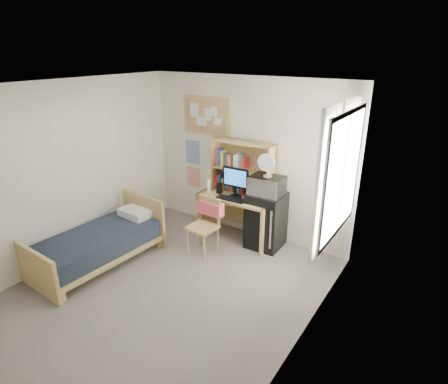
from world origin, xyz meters
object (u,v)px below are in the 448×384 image
Objects in this scene: bed at (98,248)px; bulletin_board at (207,116)px; speaker_left at (219,188)px; speaker_right at (252,195)px; mini_fridge at (266,220)px; desk at (237,217)px; microwave at (267,185)px; desk_fan at (268,166)px; desk_chair at (202,227)px; monitor at (236,183)px.

bulletin_board is at bearing 79.98° from bed.
speaker_left reaches higher than bed.
speaker_right is at bearing 0.00° from speaker_left.
mini_fridge is at bearing 6.65° from speaker_left.
microwave is at bearing 1.63° from desk.
bulletin_board is at bearing 157.85° from desk.
mini_fridge is at bearing 90.00° from desk_fan.
bed is at bearing -136.03° from mini_fridge.
bed is (-1.11, -1.08, -0.20)m from desk_chair.
desk_chair reaches higher than desk.
desk_fan is (1.31, -0.29, -0.58)m from bulletin_board.
desk_fan is (0.21, 0.08, 0.49)m from speaker_right.
desk_fan is at bearing 5.25° from speaker_left.
microwave is (0.51, 0.08, 0.04)m from monitor.
speaker_right is (0.50, 0.64, 0.41)m from desk_chair.
desk_chair is at bearing -81.69° from speaker_left.
bed is (-1.81, -1.81, -0.20)m from mini_fridge.
desk_fan reaches higher than desk_chair.
speaker_right is at bearing -18.30° from bulletin_board.
desk is at bearing -178.37° from microwave.
desk_chair is 1.02m from mini_fridge.
mini_fridge is 0.51× the size of bed.
mini_fridge is at bearing 3.87° from desk.
desk_fan is at bearing 1.63° from desk.
monitor is 0.95× the size of microwave.
bulletin_board is 2.72m from bed.
desk_chair is (0.61, -1.00, -1.48)m from bulletin_board.
speaker_left is (-0.30, -0.07, 0.47)m from desk.
desk_fan is (1.81, 1.79, 1.10)m from bed.
bulletin_board is 1.90× the size of microwave.
speaker_left is at bearing -180.00° from monitor.
desk_chair is 0.87m from monitor.
desk_fan is (0.00, -0.02, 0.90)m from mini_fridge.
speaker_right is (1.10, -0.37, -1.07)m from bulletin_board.
microwave is (1.31, -0.29, -0.88)m from bulletin_board.
microwave reaches higher than bed.
mini_fridge is (0.71, 0.74, 0.00)m from desk_chair.
speaker_left is 0.36× the size of microwave.
speaker_left is (-0.81, -0.11, 0.41)m from mini_fridge.
desk is 0.56m from speaker_left.
bed is at bearing -136.36° from microwave.
desk_chair is at bearing -108.34° from monitor.
bed is 3.76× the size of monitor.
speaker_left reaches higher than desk.
desk reaches higher than bed.
desk_fan is at bearing 19.52° from speaker_right.
speaker_right is at bearing 0.00° from monitor.
speaker_left is at bearing -174.75° from microwave.
monitor is at bearing -171.69° from microwave.
bed is 2.78m from desk_fan.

